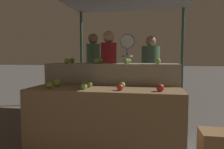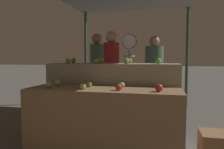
% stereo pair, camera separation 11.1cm
% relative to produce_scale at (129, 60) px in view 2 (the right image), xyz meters
% --- Properties ---
extents(display_counter_front, '(1.88, 0.55, 0.85)m').
position_rel_produce_scale_xyz_m(display_counter_front, '(-0.13, -1.30, -0.75)').
color(display_counter_front, olive).
rests_on(display_counter_front, ground_plane).
extents(display_counter_back, '(1.88, 0.55, 1.14)m').
position_rel_produce_scale_xyz_m(display_counter_back, '(-0.13, -0.70, -0.61)').
color(display_counter_back, gray).
rests_on(display_counter_back, ground_plane).
extents(apple_front_0, '(0.08, 0.08, 0.08)m').
position_rel_produce_scale_xyz_m(apple_front_0, '(-0.79, -1.40, -0.29)').
color(apple_front_0, '#84AD3D').
rests_on(apple_front_0, display_counter_front).
extents(apple_front_1, '(0.08, 0.08, 0.08)m').
position_rel_produce_scale_xyz_m(apple_front_1, '(-0.34, -1.42, -0.29)').
color(apple_front_1, '#8EB247').
rests_on(apple_front_1, display_counter_front).
extents(apple_front_2, '(0.08, 0.08, 0.08)m').
position_rel_produce_scale_xyz_m(apple_front_2, '(0.08, -1.40, -0.29)').
color(apple_front_2, '#B72D23').
rests_on(apple_front_2, display_counter_front).
extents(apple_front_3, '(0.09, 0.09, 0.09)m').
position_rel_produce_scale_xyz_m(apple_front_3, '(0.53, -1.40, -0.28)').
color(apple_front_3, '#AD281E').
rests_on(apple_front_3, display_counter_front).
extents(apple_front_4, '(0.09, 0.09, 0.09)m').
position_rel_produce_scale_xyz_m(apple_front_4, '(-0.78, -1.20, -0.28)').
color(apple_front_4, '#84AD3D').
rests_on(apple_front_4, display_counter_front).
extents(apple_front_5, '(0.07, 0.07, 0.07)m').
position_rel_produce_scale_xyz_m(apple_front_5, '(-0.34, -1.20, -0.29)').
color(apple_front_5, '#7AA338').
rests_on(apple_front_5, display_counter_front).
extents(apple_front_6, '(0.07, 0.07, 0.07)m').
position_rel_produce_scale_xyz_m(apple_front_6, '(0.08, -1.19, -0.29)').
color(apple_front_6, '#8EB247').
rests_on(apple_front_6, display_counter_front).
extents(apple_back_0, '(0.08, 0.08, 0.08)m').
position_rel_produce_scale_xyz_m(apple_back_0, '(-0.80, -0.82, 0.00)').
color(apple_back_0, '#84AD3D').
rests_on(apple_back_0, display_counter_back).
extents(apple_back_1, '(0.07, 0.07, 0.07)m').
position_rel_produce_scale_xyz_m(apple_back_1, '(-0.35, -0.81, -0.00)').
color(apple_back_1, '#8EB247').
rests_on(apple_back_1, display_counter_back).
extents(apple_back_2, '(0.08, 0.08, 0.08)m').
position_rel_produce_scale_xyz_m(apple_back_2, '(0.08, -0.82, 0.00)').
color(apple_back_2, '#7AA338').
rests_on(apple_back_2, display_counter_back).
extents(apple_back_3, '(0.08, 0.08, 0.08)m').
position_rel_produce_scale_xyz_m(apple_back_3, '(0.52, -0.81, 0.00)').
color(apple_back_3, '#7AA338').
rests_on(apple_back_3, display_counter_back).
extents(apple_back_4, '(0.08, 0.08, 0.08)m').
position_rel_produce_scale_xyz_m(apple_back_4, '(-0.80, -0.60, 0.01)').
color(apple_back_4, '#7AA338').
rests_on(apple_back_4, display_counter_back).
extents(apple_back_5, '(0.09, 0.09, 0.09)m').
position_rel_produce_scale_xyz_m(apple_back_5, '(-0.35, -0.59, 0.01)').
color(apple_back_5, '#7AA338').
rests_on(apple_back_5, display_counter_back).
extents(apple_back_6, '(0.08, 0.08, 0.08)m').
position_rel_produce_scale_xyz_m(apple_back_6, '(0.09, -0.58, 0.00)').
color(apple_back_6, '#7AA338').
rests_on(apple_back_6, display_counter_back).
extents(produce_scale, '(0.25, 0.20, 1.64)m').
position_rel_produce_scale_xyz_m(produce_scale, '(0.00, 0.00, 0.00)').
color(produce_scale, '#99999E').
rests_on(produce_scale, ground_plane).
extents(person_vendor_at_scale, '(0.32, 0.32, 1.75)m').
position_rel_produce_scale_xyz_m(person_vendor_at_scale, '(-0.41, 0.35, -0.15)').
color(person_vendor_at_scale, '#2D2D38').
rests_on(person_vendor_at_scale, ground_plane).
extents(person_customer_left, '(0.40, 0.40, 1.77)m').
position_rel_produce_scale_xyz_m(person_customer_left, '(-0.88, 0.96, -0.14)').
color(person_customer_left, '#2D2D38').
rests_on(person_customer_left, ground_plane).
extents(person_customer_right, '(0.52, 0.52, 1.70)m').
position_rel_produce_scale_xyz_m(person_customer_right, '(0.40, 1.01, -0.21)').
color(person_customer_right, '#2D2D38').
rests_on(person_customer_right, ground_plane).
extents(wooden_crate_side, '(0.37, 0.37, 0.37)m').
position_rel_produce_scale_xyz_m(wooden_crate_side, '(1.20, -1.17, -1.00)').
color(wooden_crate_side, olive).
rests_on(wooden_crate_side, ground_plane).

